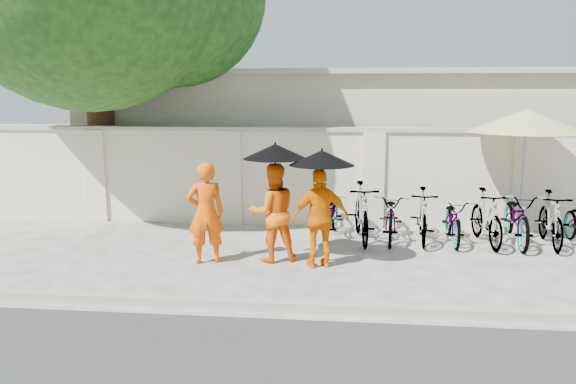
# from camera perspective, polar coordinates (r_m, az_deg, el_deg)

# --- Properties ---
(ground) EXTENTS (80.00, 80.00, 0.00)m
(ground) POSITION_cam_1_polar(r_m,az_deg,el_deg) (9.12, -3.41, -7.78)
(ground) COLOR beige
(kerb) EXTENTS (40.00, 0.16, 0.12)m
(kerb) POSITION_cam_1_polar(r_m,az_deg,el_deg) (7.52, -5.56, -11.27)
(kerb) COLOR #9E9E8B
(kerb) RESTS_ON ground
(compound_wall) EXTENTS (20.00, 0.30, 2.00)m
(compound_wall) POSITION_cam_1_polar(r_m,az_deg,el_deg) (11.91, 3.81, 1.37)
(compound_wall) COLOR #EFE4CE
(compound_wall) RESTS_ON ground
(building_behind) EXTENTS (14.00, 6.00, 3.20)m
(building_behind) POSITION_cam_1_polar(r_m,az_deg,el_deg) (15.62, 8.07, 5.57)
(building_behind) COLOR #BEB496
(building_behind) RESTS_ON ground
(monk_left) EXTENTS (0.71, 0.59, 1.68)m
(monk_left) POSITION_cam_1_polar(r_m,az_deg,el_deg) (9.32, -8.36, -2.12)
(monk_left) COLOR #F85605
(monk_left) RESTS_ON ground
(monk_center) EXTENTS (0.96, 0.86, 1.65)m
(monk_center) POSITION_cam_1_polar(r_m,az_deg,el_deg) (9.33, -1.52, -2.10)
(monk_center) COLOR #FF6A09
(monk_center) RESTS_ON ground
(parasol_center) EXTENTS (1.06, 1.06, 1.04)m
(parasol_center) POSITION_cam_1_polar(r_m,az_deg,el_deg) (9.09, -1.30, 4.15)
(parasol_center) COLOR black
(parasol_center) RESTS_ON ground
(monk_right) EXTENTS (1.02, 0.67, 1.62)m
(monk_right) POSITION_cam_1_polar(r_m,az_deg,el_deg) (9.02, 3.29, -2.67)
(monk_right) COLOR #F86F00
(monk_right) RESTS_ON ground
(parasol_right) EXTENTS (1.03, 1.03, 0.99)m
(parasol_right) POSITION_cam_1_polar(r_m,az_deg,el_deg) (8.77, 3.46, 3.49)
(parasol_right) COLOR black
(parasol_right) RESTS_ON ground
(patio_umbrella) EXTENTS (2.14, 2.14, 2.50)m
(patio_umbrella) POSITION_cam_1_polar(r_m,az_deg,el_deg) (11.25, 23.05, 6.54)
(patio_umbrella) COLOR #9E9E8B
(patio_umbrella) RESTS_ON ground
(bike_0) EXTENTS (0.81, 1.82, 0.93)m
(bike_0) POSITION_cam_1_polar(r_m,az_deg,el_deg) (10.93, 4.43, -2.27)
(bike_0) COLOR gray
(bike_0) RESTS_ON ground
(bike_1) EXTENTS (0.69, 1.90, 1.12)m
(bike_1) POSITION_cam_1_polar(r_m,az_deg,el_deg) (10.69, 7.48, -2.09)
(bike_1) COLOR gray
(bike_1) RESTS_ON ground
(bike_2) EXTENTS (0.76, 1.83, 0.94)m
(bike_2) POSITION_cam_1_polar(r_m,az_deg,el_deg) (10.88, 10.48, -2.44)
(bike_2) COLOR gray
(bike_2) RESTS_ON ground
(bike_3) EXTENTS (0.61, 1.72, 1.02)m
(bike_3) POSITION_cam_1_polar(r_m,az_deg,el_deg) (10.87, 13.53, -2.36)
(bike_3) COLOR gray
(bike_3) RESTS_ON ground
(bike_4) EXTENTS (0.63, 1.66, 0.86)m
(bike_4) POSITION_cam_1_polar(r_m,az_deg,el_deg) (11.00, 16.46, -2.75)
(bike_4) COLOR gray
(bike_4) RESTS_ON ground
(bike_5) EXTENTS (0.63, 1.75, 1.03)m
(bike_5) POSITION_cam_1_polar(r_m,az_deg,el_deg) (11.02, 19.50, -2.45)
(bike_5) COLOR gray
(bike_5) RESTS_ON ground
(bike_6) EXTENTS (0.79, 1.96, 1.01)m
(bike_6) POSITION_cam_1_polar(r_m,az_deg,el_deg) (11.25, 22.25, -2.44)
(bike_6) COLOR gray
(bike_6) RESTS_ON ground
(bike_7) EXTENTS (0.63, 1.72, 1.01)m
(bike_7) POSITION_cam_1_polar(r_m,az_deg,el_deg) (11.35, 25.15, -2.53)
(bike_7) COLOR gray
(bike_7) RESTS_ON ground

